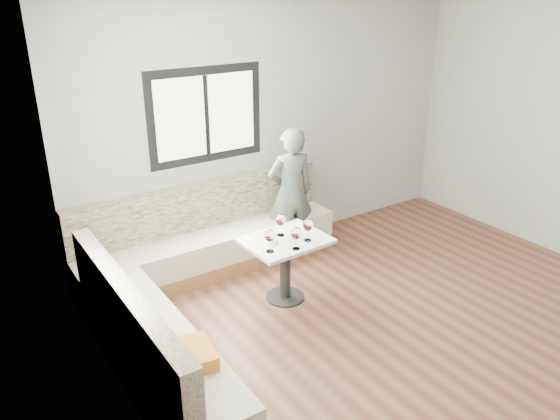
% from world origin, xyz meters
% --- Properties ---
extents(room, '(5.01, 5.01, 2.81)m').
position_xyz_m(room, '(-0.08, 0.08, 1.41)').
color(room, brown).
rests_on(room, ground).
extents(banquette, '(2.90, 2.80, 0.95)m').
position_xyz_m(banquette, '(-1.59, 1.63, 0.33)').
color(banquette, '#915A3B').
rests_on(banquette, ground).
extents(table, '(0.81, 0.64, 0.65)m').
position_xyz_m(table, '(-0.71, 1.31, 0.49)').
color(table, black).
rests_on(table, ground).
extents(person, '(0.60, 0.45, 1.48)m').
position_xyz_m(person, '(-0.08, 2.12, 0.74)').
color(person, '#4D5651').
rests_on(person, ground).
extents(olive_ramekin, '(0.10, 0.10, 0.04)m').
position_xyz_m(olive_ramekin, '(-0.85, 1.31, 0.67)').
color(olive_ramekin, white).
rests_on(olive_ramekin, table).
extents(wine_glass_a, '(0.10, 0.10, 0.22)m').
position_xyz_m(wine_glass_a, '(-0.97, 1.17, 0.81)').
color(wine_glass_a, white).
rests_on(wine_glass_a, table).
extents(wine_glass_b, '(0.10, 0.10, 0.22)m').
position_xyz_m(wine_glass_b, '(-0.74, 1.08, 0.81)').
color(wine_glass_b, white).
rests_on(wine_glass_b, table).
extents(wine_glass_c, '(0.10, 0.10, 0.22)m').
position_xyz_m(wine_glass_c, '(-0.55, 1.17, 0.81)').
color(wine_glass_c, white).
rests_on(wine_glass_c, table).
extents(wine_glass_d, '(0.10, 0.10, 0.22)m').
position_xyz_m(wine_glass_d, '(-0.70, 1.41, 0.81)').
color(wine_glass_d, white).
rests_on(wine_glass_d, table).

